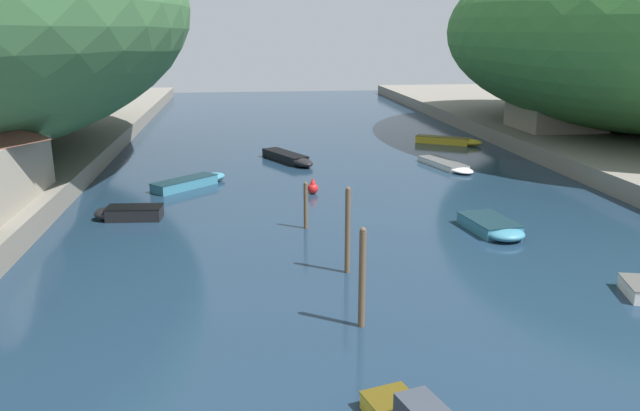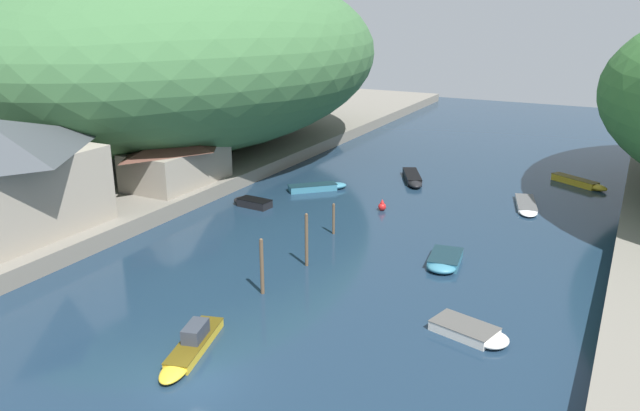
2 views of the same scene
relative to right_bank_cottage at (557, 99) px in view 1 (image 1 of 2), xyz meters
name	(u,v)px [view 1 (image 1 of 2)]	position (x,y,z in m)	size (l,w,h in m)	color
water_surface	(336,183)	(-21.73, -12.72, -3.94)	(130.00, 130.00, 0.00)	#192D42
hillside_right	(639,32)	(6.52, -0.74, 5.68)	(31.17, 43.64, 16.67)	#387033
right_bank_cottage	(557,99)	(0.00, 0.00, 0.00)	(7.26, 7.10, 5.13)	gray
boat_mid_channel	(126,213)	(-34.15, -19.36, -3.59)	(3.67, 1.62, 0.70)	black
boat_open_rowboat	(494,227)	(-15.55, -24.19, -3.63)	(2.44, 4.27, 0.61)	teal
boat_moored_right	(448,165)	(-12.84, -9.08, -3.74)	(2.90, 6.09, 0.40)	white
boat_white_cruiser	(290,158)	(-24.22, -5.66, -3.61)	(3.90, 6.10, 0.67)	black
boat_far_right_bank	(450,141)	(-9.42, 0.42, -3.62)	(5.59, 4.04, 0.64)	gold
boat_near_quay	(193,182)	(-31.08, -12.31, -3.63)	(4.96, 4.82, 0.61)	teal
mooring_post_nearest	(362,278)	(-24.08, -33.33, -2.15)	(0.23, 0.23, 3.56)	brown
mooring_post_second	(348,230)	(-23.72, -28.41, -2.08)	(0.22, 0.22, 3.70)	brown
mooring_post_middle	(306,205)	(-24.78, -22.17, -2.71)	(0.20, 0.20, 2.44)	brown
channel_buoy_near	(313,188)	(-23.60, -15.26, -3.54)	(0.67, 0.67, 1.01)	red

